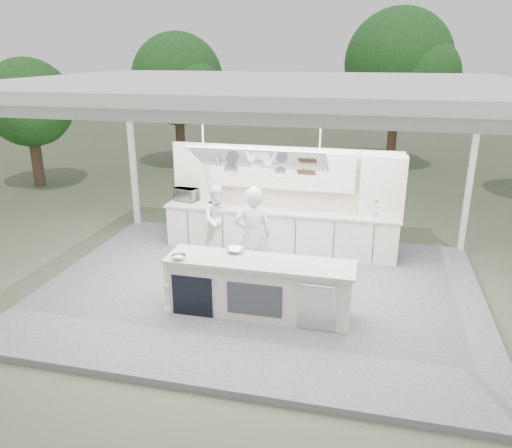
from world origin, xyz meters
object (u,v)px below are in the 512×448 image
(head_chef, at_px, (253,236))
(sous_chef, at_px, (218,219))
(demo_island, at_px, (258,287))
(back_counter, at_px, (280,230))

(head_chef, height_order, sous_chef, head_chef)
(demo_island, height_order, sous_chef, sous_chef)
(back_counter, bearing_deg, head_chef, -95.73)
(back_counter, bearing_deg, sous_chef, -164.77)
(head_chef, bearing_deg, demo_island, 87.28)
(demo_island, distance_m, back_counter, 2.82)
(demo_island, bearing_deg, back_counter, 93.63)
(head_chef, distance_m, sous_chef, 1.79)
(head_chef, bearing_deg, sous_chef, -72.52)
(back_counter, height_order, sous_chef, sous_chef)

